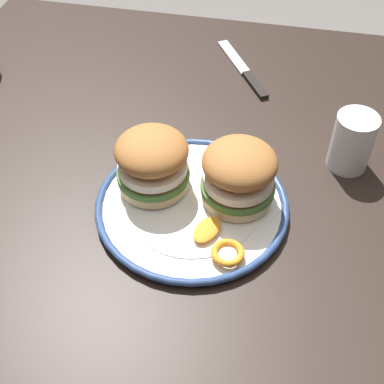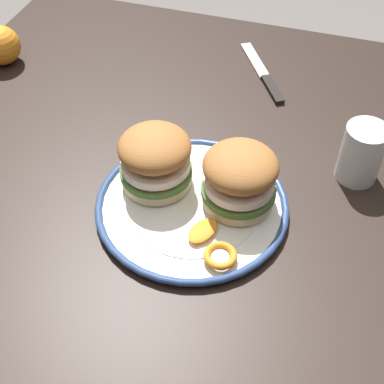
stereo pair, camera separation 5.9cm
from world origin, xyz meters
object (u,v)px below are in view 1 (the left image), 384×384
sandwich_half_right (239,172)px  drinking_glass (351,145)px  table_knife (245,73)px  sandwich_half_left (152,161)px  dinner_plate (192,205)px  dining_table (162,230)px

sandwich_half_right → drinking_glass: size_ratio=1.31×
table_knife → sandwich_half_left: bearing=164.3°
dinner_plate → table_knife: size_ratio=1.55×
sandwich_half_right → table_knife: (0.36, 0.03, -0.07)m
dining_table → sandwich_half_left: (0.00, 0.01, 0.17)m
dining_table → drinking_glass: size_ratio=11.29×
dining_table → sandwich_half_right: sandwich_half_right is taller
dining_table → dinner_plate: size_ratio=3.74×
dining_table → dinner_plate: 0.13m
sandwich_half_left → dinner_plate: bearing=-111.0°
sandwich_half_left → sandwich_half_right: size_ratio=0.88×
dinner_plate → sandwich_half_left: sandwich_half_left is taller
dining_table → drinking_glass: (0.13, -0.30, 0.14)m
sandwich_half_left → drinking_glass: bearing=-67.3°
sandwich_half_right → dinner_plate: bearing=112.7°
dinner_plate → sandwich_half_right: bearing=-67.3°
dining_table → sandwich_half_right: bearing=-88.9°
sandwich_half_right → table_knife: 0.37m
sandwich_half_right → sandwich_half_left: bearing=90.9°
dining_table → table_knife: 0.39m
dining_table → table_knife: bearing=-14.4°
dining_table → dinner_plate: dinner_plate is taller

